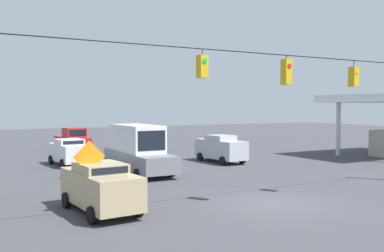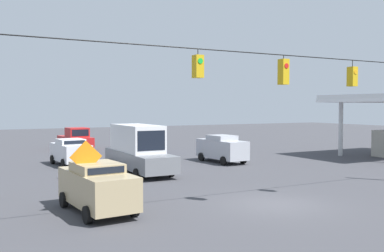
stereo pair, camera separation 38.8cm
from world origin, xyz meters
name	(u,v)px [view 2 (the right image)]	position (x,y,z in m)	size (l,w,h in m)	color
ground_plane	(273,204)	(0.00, 0.00, 0.00)	(140.00, 140.00, 0.00)	#3D3D42
overhead_signal_span	(284,102)	(-0.03, 0.58, 4.33)	(22.53, 0.38, 7.01)	slate
sedan_white_withflow_far	(71,151)	(4.86, -16.53, 0.97)	(2.32, 4.25, 1.87)	silver
sedan_silver_oncoming_far	(222,148)	(-5.44, -12.72, 1.06)	(2.12, 4.61, 2.03)	#A8AAB2
box_truck_grey_withflow_mid	(138,149)	(1.82, -11.13, 1.47)	(2.41, 7.34, 3.00)	slate
sedan_tan_parked_shoulder	(97,186)	(6.97, -2.26, 1.02)	(2.29, 4.62, 1.95)	tan
pickup_truck_red_withflow_deep	(76,139)	(1.85, -28.03, 0.98)	(2.58, 5.58, 2.12)	red
sedan_blue_oncoming_deep	(142,142)	(-2.67, -21.83, 1.00)	(2.19, 4.45, 1.91)	#234CB2
traffic_cone_nearest	(97,194)	(6.52, -3.84, 0.37)	(0.30, 0.30, 0.74)	orange
traffic_cone_second	(76,181)	(6.57, -7.47, 0.37)	(0.30, 0.30, 0.74)	orange
traffic_cone_third	(62,172)	(6.57, -10.91, 0.37)	(0.30, 0.30, 0.74)	orange
work_zone_sign	(86,162)	(7.38, -2.34, 1.99)	(1.27, 0.06, 2.84)	slate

